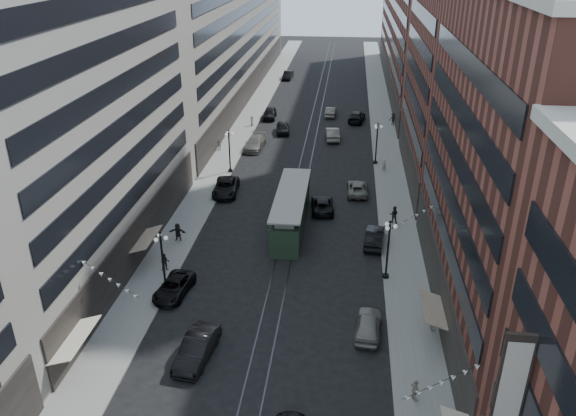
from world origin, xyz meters
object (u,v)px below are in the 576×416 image
at_px(lamppost_se_far, 388,248).
at_px(pedestrian_7, 394,215).
at_px(pedestrian_5, 178,232).
at_px(car_8, 255,143).
at_px(pedestrian_extra_1, 252,121).
at_px(pedestrian_extra_0, 433,320).
at_px(lamppost_se_mid, 377,142).
at_px(car_13, 283,128).
at_px(car_11, 357,188).
at_px(pedestrian_8, 384,165).
at_px(car_9, 270,113).
at_px(car_12, 357,116).
at_px(pedestrian_2, 165,262).
at_px(pedestrian_6, 220,144).
at_px(car_extra_0, 332,134).
at_px(streetcar, 291,211).
at_px(lamppost_sw_far, 163,260).
at_px(car_7, 226,187).
at_px(car_5, 197,348).
at_px(car_extra_2, 288,75).
at_px(car_4, 368,324).
at_px(lamppost_sw_mid, 229,150).
at_px(car_14, 331,112).
at_px(car_10, 375,237).
at_px(pedestrian_4, 415,390).
at_px(car_2, 174,287).
at_px(car_extra_1, 322,205).
at_px(pedestrian_9, 393,119).

height_order(lamppost_se_far, pedestrian_7, lamppost_se_far).
bearing_deg(pedestrian_5, car_8, 86.23).
bearing_deg(pedestrian_extra_1, pedestrian_extra_0, 29.53).
xyz_separation_m(lamppost_se_mid, car_13, (-13.70, 12.03, -2.28)).
bearing_deg(car_11, pedestrian_8, -116.50).
relative_size(car_9, car_12, 0.88).
distance_m(pedestrian_2, pedestrian_6, 31.94).
bearing_deg(car_extra_0, car_9, -48.04).
relative_size(streetcar, pedestrian_8, 8.60).
relative_size(lamppost_sw_far, pedestrian_extra_1, 3.55).
distance_m(car_7, pedestrian_5, 12.13).
relative_size(car_5, pedestrian_8, 3.35).
bearing_deg(car_extra_2, pedestrian_6, -91.79).
bearing_deg(pedestrian_7, car_4, 89.04).
xyz_separation_m(lamppost_sw_mid, car_extra_2, (1.45, 54.35, -2.27)).
xyz_separation_m(car_14, car_extra_0, (0.72, -12.25, 0.11)).
xyz_separation_m(lamppost_sw_far, car_4, (16.71, -3.74, -2.31)).
xyz_separation_m(car_7, car_10, (16.80, -10.41, -0.00)).
distance_m(car_4, pedestrian_4, 7.24).
bearing_deg(car_7, pedestrian_4, -63.05).
height_order(lamppost_sw_mid, car_4, lamppost_sw_mid).
height_order(car_2, car_7, car_7).
xyz_separation_m(car_11, pedestrian_6, (-19.13, 12.81, 0.27)).
bearing_deg(pedestrian_extra_1, car_extra_1, 28.76).
xyz_separation_m(car_7, pedestrian_extra_0, (20.77, -23.37, 0.12)).
bearing_deg(car_9, car_12, -2.06).
xyz_separation_m(pedestrian_7, car_extra_2, (-18.25, 66.64, -0.27)).
xyz_separation_m(car_2, car_extra_0, (11.59, 42.03, 0.20)).
bearing_deg(pedestrian_9, car_7, -107.90).
distance_m(streetcar, car_9, 39.35).
bearing_deg(car_extra_0, car_8, 21.05).
relative_size(car_7, car_10, 1.19).
bearing_deg(car_extra_1, pedestrian_8, -125.86).
distance_m(pedestrian_4, car_14, 64.90).
distance_m(car_4, pedestrian_extra_0, 4.95).
distance_m(car_7, pedestrian_9, 35.72).
bearing_deg(car_12, car_10, 100.08).
distance_m(car_8, pedestrian_7, 28.21).
distance_m(lamppost_sw_far, car_9, 51.67).
xyz_separation_m(car_9, car_14, (10.04, 2.41, -0.09)).
height_order(lamppost_se_far, car_13, lamppost_se_far).
bearing_deg(lamppost_se_mid, pedestrian_2, -123.83).
height_order(car_9, pedestrian_7, pedestrian_7).
bearing_deg(lamppost_se_mid, lamppost_sw_mid, -164.80).
height_order(lamppost_se_far, car_7, lamppost_se_far).
distance_m(pedestrian_extra_0, pedestrian_extra_1, 54.34).
height_order(car_11, car_14, car_14).
bearing_deg(car_12, car_4, 98.59).
height_order(pedestrian_4, pedestrian_6, pedestrian_6).
xyz_separation_m(car_13, pedestrian_extra_0, (16.87, -46.87, 0.11)).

